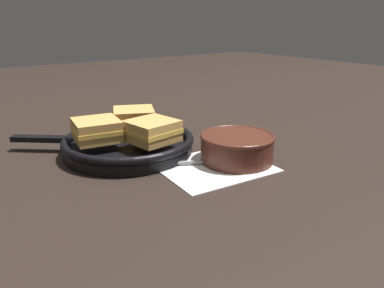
% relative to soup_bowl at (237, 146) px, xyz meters
% --- Properties ---
extents(ground_plane, '(4.00, 4.00, 0.00)m').
position_rel_soup_bowl_xyz_m(ground_plane, '(-0.06, 0.04, -0.04)').
color(ground_plane, black).
extents(napkin, '(0.24, 0.21, 0.00)m').
position_rel_soup_bowl_xyz_m(napkin, '(-0.06, 0.00, -0.03)').
color(napkin, white).
rests_on(napkin, ground_plane).
extents(soup_bowl, '(0.16, 0.16, 0.06)m').
position_rel_soup_bowl_xyz_m(soup_bowl, '(0.00, 0.00, 0.00)').
color(soup_bowl, '#4C2319').
rests_on(soup_bowl, ground_plane).
extents(spoon, '(0.16, 0.10, 0.01)m').
position_rel_soup_bowl_xyz_m(spoon, '(-0.02, -0.00, -0.03)').
color(spoon, '#9E9EA3').
rests_on(spoon, napkin).
extents(skillet, '(0.37, 0.34, 0.04)m').
position_rel_soup_bowl_xyz_m(skillet, '(-0.17, 0.19, -0.01)').
color(skillet, black).
rests_on(skillet, ground_plane).
extents(sandwich_near_left, '(0.11, 0.11, 0.05)m').
position_rel_soup_bowl_xyz_m(sandwich_near_left, '(-0.14, 0.12, 0.03)').
color(sandwich_near_left, tan).
rests_on(sandwich_near_left, skillet).
extents(sandwich_near_right, '(0.13, 0.13, 0.05)m').
position_rel_soup_bowl_xyz_m(sandwich_near_right, '(-0.12, 0.24, 0.03)').
color(sandwich_near_right, tan).
rests_on(sandwich_near_right, skillet).
extents(sandwich_far_left, '(0.11, 0.11, 0.05)m').
position_rel_soup_bowl_xyz_m(sandwich_far_left, '(-0.23, 0.20, 0.03)').
color(sandwich_far_left, tan).
rests_on(sandwich_far_left, skillet).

